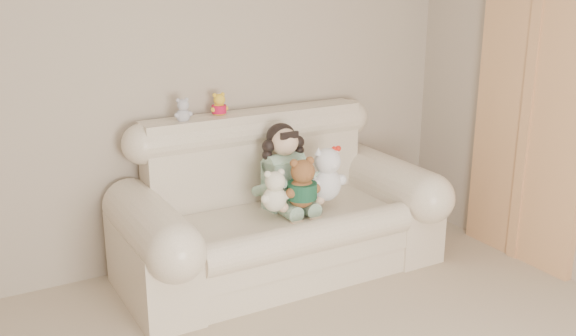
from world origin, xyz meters
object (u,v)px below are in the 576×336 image
at_px(brown_teddy, 302,178).
at_px(white_cat, 327,168).
at_px(cream_teddy, 274,187).
at_px(seated_child, 284,166).
at_px(sofa, 280,199).

height_order(brown_teddy, white_cat, white_cat).
bearing_deg(cream_teddy, seated_child, 55.31).
height_order(sofa, white_cat, sofa).
height_order(sofa, seated_child, sofa).
relative_size(sofa, white_cat, 4.89).
relative_size(sofa, seated_child, 3.65).
distance_m(sofa, seated_child, 0.22).
height_order(sofa, brown_teddy, sofa).
distance_m(seated_child, cream_teddy, 0.30).
xyz_separation_m(sofa, white_cat, (0.27, -0.13, 0.20)).
height_order(seated_child, cream_teddy, seated_child).
distance_m(brown_teddy, cream_teddy, 0.19).
bearing_deg(brown_teddy, seated_child, 85.39).
relative_size(seated_child, brown_teddy, 1.51).
distance_m(sofa, cream_teddy, 0.23).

